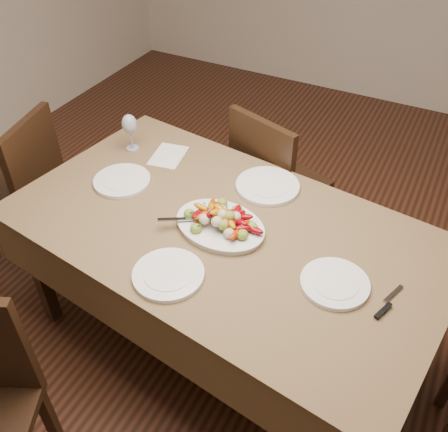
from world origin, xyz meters
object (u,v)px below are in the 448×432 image
Objects in this scene: chair_left at (14,194)px; plate_left at (122,181)px; serving_platter at (220,227)px; chair_far at (281,183)px; wine_glass at (130,131)px; plate_near at (168,275)px; dining_table at (224,288)px; plate_right at (335,283)px; plate_far at (268,186)px.

chair_left reaches higher than plate_left.
serving_platter is at bearing -7.88° from plate_left.
chair_far is 0.88m from wine_glass.
serving_platter is 1.88× the size of wine_glass.
chair_far is at bearing 33.48° from wine_glass.
plate_near is at bearing -38.36° from plate_left.
serving_platter is 1.46× the size of plate_left.
dining_table is 4.78× the size of serving_platter.
plate_right is at bearing 140.86° from chair_far.
plate_left is at bearing 173.88° from dining_table.
dining_table is 0.52m from plate_far.
plate_right and plate_near have the same top height.
chair_far is at bearing 108.35° from chair_left.
serving_platter is (0.02, -0.78, 0.30)m from chair_far.
chair_left is at bearing -151.42° from wine_glass.
chair_far is 0.93m from plate_left.
chair_left reaches higher than plate_near.
wine_glass reaches higher than chair_left.
chair_left is (-1.30, -0.00, 0.10)m from dining_table.
plate_left is at bearing 172.12° from serving_platter.
chair_left is 1.42m from plate_far.
chair_far is at bearing 122.29° from plate_right.
plate_right is 1.28m from wine_glass.
chair_left is 3.22× the size of plate_far.
plate_right is at bearing -19.25° from wine_glass.
plate_far is at bearing 80.92° from plate_near.
serving_platter is 0.56m from plate_left.
chair_far is 3.48× the size of plate_near.
wine_glass is at bearing 105.71° from chair_left.
serving_platter is at bearing -26.37° from wine_glass.
dining_table is at bearing -24.94° from wine_glass.
serving_platter is 1.31× the size of plate_far.
serving_platter is at bearing 76.55° from chair_left.
chair_left is 0.78m from wine_glass.
dining_table is at bearing -98.58° from plate_far.
plate_far is at bearing 24.08° from plate_left.
chair_far is 2.47× the size of serving_platter.
chair_left reaches higher than serving_platter.
dining_table is 8.98× the size of wine_glass.
plate_right is (0.52, -0.08, -0.00)m from serving_platter.
serving_platter is at bearing 110.18° from chair_far.
plate_near reaches higher than dining_table.
chair_left is 1.32m from plate_near.
chair_far reaches higher than plate_left.
plate_left is at bearing 71.15° from chair_far.
dining_table is at bearing 80.44° from plate_near.
plate_far is 1.08× the size of plate_near.
dining_table is 1.94× the size of chair_left.
plate_right is at bearing -8.93° from serving_platter.
serving_platter is 0.36m from plate_far.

